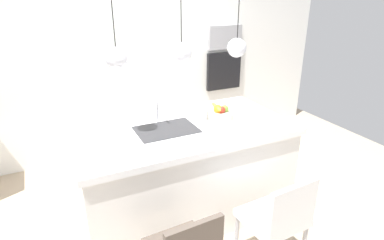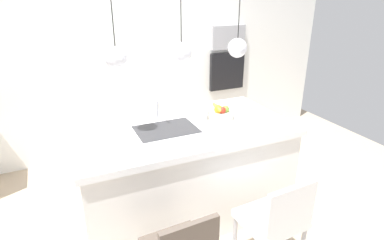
% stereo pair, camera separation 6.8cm
% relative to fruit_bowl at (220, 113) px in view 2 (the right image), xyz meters
% --- Properties ---
extents(floor, '(6.60, 6.60, 0.00)m').
position_rel_fruit_bowl_xyz_m(floor, '(-0.43, -0.04, -1.01)').
color(floor, tan).
rests_on(floor, ground).
extents(back_wall, '(6.00, 0.10, 2.60)m').
position_rel_fruit_bowl_xyz_m(back_wall, '(-0.43, 1.61, 0.29)').
color(back_wall, white).
rests_on(back_wall, ground).
extents(kitchen_island, '(2.05, 1.09, 0.96)m').
position_rel_fruit_bowl_xyz_m(kitchen_island, '(-0.43, -0.04, -0.53)').
color(kitchen_island, white).
rests_on(kitchen_island, ground).
extents(sink_basin, '(0.56, 0.40, 0.02)m').
position_rel_fruit_bowl_xyz_m(sink_basin, '(-0.59, -0.04, -0.06)').
color(sink_basin, '#2D2D30').
rests_on(sink_basin, kitchen_island).
extents(faucet, '(0.02, 0.17, 0.22)m').
position_rel_fruit_bowl_xyz_m(faucet, '(-0.59, 0.17, 0.09)').
color(faucet, silver).
rests_on(faucet, kitchen_island).
extents(fruit_bowl, '(0.26, 0.27, 0.15)m').
position_rel_fruit_bowl_xyz_m(fruit_bowl, '(0.00, 0.00, 0.00)').
color(fruit_bowl, beige).
rests_on(fruit_bowl, kitchen_island).
extents(microwave, '(0.54, 0.08, 0.34)m').
position_rel_fruit_bowl_xyz_m(microwave, '(0.96, 1.54, 0.50)').
color(microwave, '#9E9EA3').
rests_on(microwave, back_wall).
extents(oven, '(0.56, 0.08, 0.56)m').
position_rel_fruit_bowl_xyz_m(oven, '(0.96, 1.54, 0.00)').
color(oven, black).
rests_on(oven, back_wall).
extents(chair_middle, '(0.49, 0.45, 0.87)m').
position_rel_fruit_bowl_xyz_m(chair_middle, '(-0.06, -1.04, -0.51)').
color(chair_middle, white).
rests_on(chair_middle, ground).
extents(pendant_light_left, '(0.18, 0.18, 0.78)m').
position_rel_fruit_bowl_xyz_m(pendant_light_left, '(-0.99, -0.04, 0.65)').
color(pendant_light_left, silver).
extents(pendant_light_center, '(0.18, 0.18, 0.78)m').
position_rel_fruit_bowl_xyz_m(pendant_light_center, '(-0.43, -0.04, 0.65)').
color(pendant_light_center, silver).
extents(pendant_light_right, '(0.18, 0.18, 0.78)m').
position_rel_fruit_bowl_xyz_m(pendant_light_right, '(0.13, -0.04, 0.65)').
color(pendant_light_right, silver).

